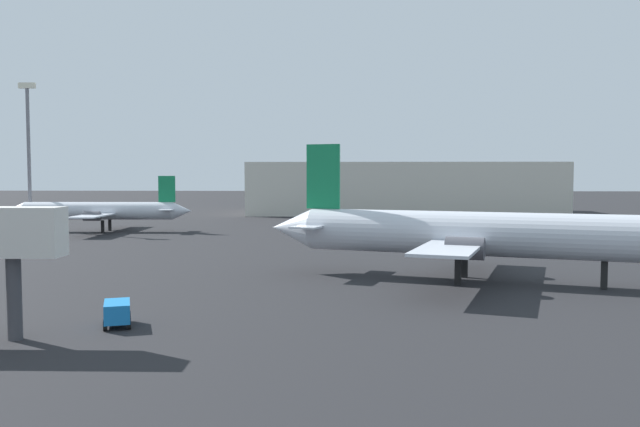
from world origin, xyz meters
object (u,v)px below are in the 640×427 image
(airplane_far_left, at_px, (100,211))
(light_mast_left, at_px, (29,148))
(airplane_on_taxiway, at_px, (477,234))
(baggage_cart, at_px, (117,312))

(airplane_far_left, bearing_deg, light_mast_left, -13.74)
(light_mast_left, bearing_deg, airplane_on_taxiway, -37.52)
(airplane_on_taxiway, distance_m, baggage_cart, 26.64)
(airplane_far_left, relative_size, light_mast_left, 1.24)
(airplane_on_taxiway, height_order, light_mast_left, light_mast_left)
(airplane_on_taxiway, bearing_deg, airplane_far_left, 155.77)
(baggage_cart, xyz_separation_m, light_mast_left, (-33.76, 57.75, 11.07))
(airplane_on_taxiway, height_order, baggage_cart, airplane_on_taxiway)
(airplane_on_taxiway, bearing_deg, light_mast_left, 160.51)
(airplane_far_left, xyz_separation_m, baggage_cart, (22.53, -55.36, -2.15))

